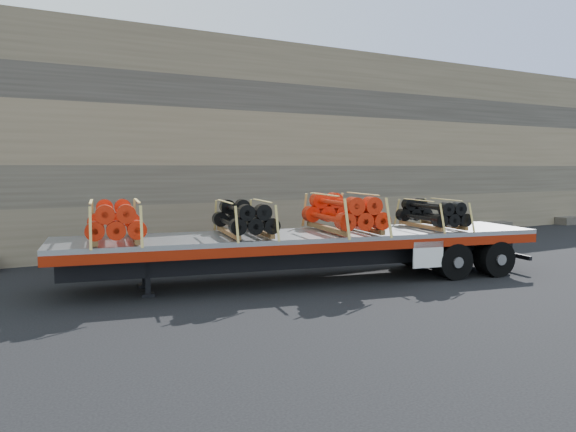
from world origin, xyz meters
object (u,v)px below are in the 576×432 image
trailer (306,257)px  bundle_midrear (343,214)px  bundle_front (115,222)px  bundle_midfront (244,219)px  bundle_rear (432,214)px

trailer → bundle_midrear: size_ratio=4.65×
bundle_front → trailer: bearing=0.0°
trailer → bundle_front: (-4.30, 0.88, 0.99)m
bundle_front → bundle_midfront: (2.80, -0.58, -0.03)m
trailer → bundle_midrear: 1.41m
trailer → bundle_rear: bundle_rear is taller
bundle_front → bundle_midfront: bundle_front is taller
bundle_midfront → bundle_rear: (4.91, -1.01, -0.03)m
trailer → bundle_midfront: size_ratio=5.39×
bundle_rear → bundle_midrear: bearing=-180.0°
bundle_midrear → bundle_rear: size_ratio=1.25×
bundle_midfront → bundle_rear: size_ratio=1.08×
bundle_midrear → bundle_rear: bearing=0.0°
bundle_midfront → bundle_midrear: size_ratio=0.86×
bundle_midfront → bundle_midrear: (2.45, -0.50, 0.06)m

